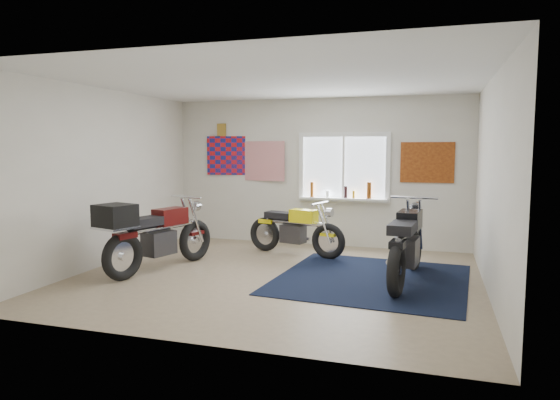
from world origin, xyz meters
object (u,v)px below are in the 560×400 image
(yellow_triumph, at_px, (295,231))
(navy_rug, at_px, (371,279))
(maroon_tourer, at_px, (153,234))
(black_chrome_bike, at_px, (406,246))

(yellow_triumph, bearing_deg, navy_rug, -26.02)
(maroon_tourer, bearing_deg, black_chrome_bike, -65.56)
(navy_rug, xyz_separation_m, yellow_triumph, (-1.44, 1.23, 0.40))
(yellow_triumph, relative_size, maroon_tourer, 0.87)
(navy_rug, distance_m, black_chrome_bike, 0.66)
(yellow_triumph, xyz_separation_m, maroon_tourer, (-1.66, -1.75, 0.15))
(navy_rug, xyz_separation_m, maroon_tourer, (-3.09, -0.52, 0.55))
(navy_rug, distance_m, yellow_triumph, 1.93)
(navy_rug, relative_size, yellow_triumph, 1.44)
(black_chrome_bike, bearing_deg, navy_rug, 97.44)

